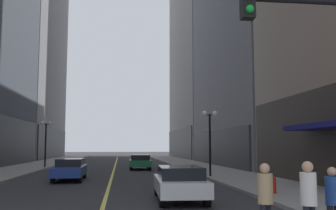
% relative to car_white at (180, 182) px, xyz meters
% --- Properties ---
extents(ground_plane, '(200.00, 200.00, 0.00)m').
position_rel_car_white_xyz_m(ground_plane, '(-2.87, 25.58, -0.72)').
color(ground_plane, '#2D2D30').
extents(sidewalk_left, '(4.50, 78.00, 0.15)m').
position_rel_car_white_xyz_m(sidewalk_left, '(-11.12, 25.58, -0.64)').
color(sidewalk_left, gray).
rests_on(sidewalk_left, ground).
extents(sidewalk_right, '(4.50, 78.00, 0.15)m').
position_rel_car_white_xyz_m(sidewalk_right, '(5.38, 25.58, -0.64)').
color(sidewalk_right, gray).
rests_on(sidewalk_right, ground).
extents(lane_centre_stripe, '(0.16, 70.00, 0.01)m').
position_rel_car_white_xyz_m(lane_centre_stripe, '(-2.87, 25.58, -0.72)').
color(lane_centre_stripe, '#E5D64C').
rests_on(lane_centre_stripe, ground).
extents(building_right_mid, '(10.28, 24.00, 31.13)m').
position_rel_car_white_xyz_m(building_right_mid, '(12.67, 25.08, 14.77)').
color(building_right_mid, gray).
rests_on(building_right_mid, ground).
extents(storefront_awning_right, '(1.60, 5.03, 3.12)m').
position_rel_car_white_xyz_m(storefront_awning_right, '(6.83, 1.54, 2.27)').
color(storefront_awning_right, navy).
rests_on(storefront_awning_right, ground).
extents(car_white, '(1.95, 4.56, 1.32)m').
position_rel_car_white_xyz_m(car_white, '(0.00, 0.00, 0.00)').
color(car_white, silver).
rests_on(car_white, ground).
extents(car_blue, '(1.75, 4.81, 1.32)m').
position_rel_car_white_xyz_m(car_blue, '(-5.36, 9.59, 0.00)').
color(car_blue, navy).
rests_on(car_blue, ground).
extents(car_green, '(1.92, 4.24, 1.32)m').
position_rel_car_white_xyz_m(car_green, '(-0.55, 20.04, -0.00)').
color(car_green, '#196038').
rests_on(car_green, ground).
extents(pedestrian_in_white_shirt, '(0.45, 0.45, 1.78)m').
position_rel_car_white_xyz_m(pedestrian_in_white_shirt, '(1.65, -7.10, 0.33)').
color(pedestrian_in_white_shirt, black).
rests_on(pedestrian_in_white_shirt, ground).
extents(pedestrian_in_blue_hoodie, '(0.39, 0.39, 1.63)m').
position_rel_car_white_xyz_m(pedestrian_in_blue_hoodie, '(2.47, -6.63, 0.23)').
color(pedestrian_in_blue_hoodie, black).
rests_on(pedestrian_in_blue_hoodie, ground).
extents(pedestrian_in_tan_trench, '(0.47, 0.47, 1.72)m').
position_rel_car_white_xyz_m(pedestrian_in_tan_trench, '(0.91, -6.58, 0.29)').
color(pedestrian_in_tan_trench, black).
rests_on(pedestrian_in_tan_trench, ground).
extents(street_lamp_left_far, '(1.06, 0.36, 4.43)m').
position_rel_car_white_xyz_m(street_lamp_left_far, '(-9.27, 22.23, 2.54)').
color(street_lamp_left_far, black).
rests_on(street_lamp_left_far, ground).
extents(street_lamp_right_mid, '(1.06, 0.36, 4.43)m').
position_rel_car_white_xyz_m(street_lamp_right_mid, '(3.53, 9.92, 2.54)').
color(street_lamp_right_mid, black).
rests_on(street_lamp_right_mid, ground).
extents(fire_hydrant_right, '(0.28, 0.28, 0.80)m').
position_rel_car_white_xyz_m(fire_hydrant_right, '(4.03, 0.73, -0.32)').
color(fire_hydrant_right, red).
rests_on(fire_hydrant_right, ground).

